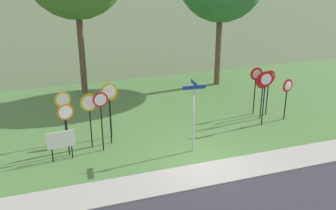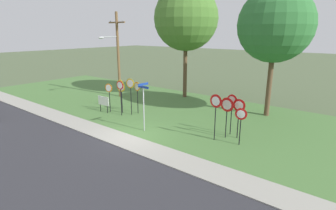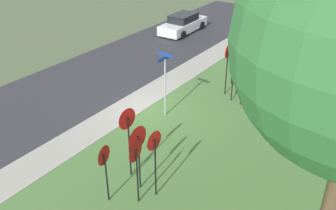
{
  "view_description": "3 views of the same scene",
  "coord_description": "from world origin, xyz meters",
  "px_view_note": "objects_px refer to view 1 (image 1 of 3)",
  "views": [
    {
      "loc": [
        -5.73,
        -12.35,
        7.67
      ],
      "look_at": [
        -0.45,
        2.99,
        1.47
      ],
      "focal_mm": 41.55,
      "sensor_mm": 36.0,
      "label": 1
    },
    {
      "loc": [
        10.98,
        -10.34,
        6.07
      ],
      "look_at": [
        -0.14,
        3.66,
        1.14
      ],
      "focal_mm": 28.36,
      "sensor_mm": 36.0,
      "label": 2
    },
    {
      "loc": [
        12.08,
        9.61,
        8.63
      ],
      "look_at": [
        1.5,
        2.29,
        1.62
      ],
      "focal_mm": 39.38,
      "sensor_mm": 36.0,
      "label": 3
    }
  ],
  "objects_px": {
    "yield_sign_near_right": "(269,82)",
    "stop_sign_far_center": "(109,100)",
    "stop_sign_center_tall": "(101,110)",
    "yield_sign_far_left": "(287,90)",
    "stop_sign_far_left": "(90,109)",
    "stop_sign_near_left": "(110,101)",
    "stop_sign_far_right": "(66,119)",
    "yield_sign_center": "(263,84)",
    "stop_sign_near_right": "(63,107)",
    "yield_sign_far_right": "(256,80)",
    "notice_board": "(61,141)",
    "street_name_post": "(194,111)",
    "yield_sign_near_left": "(265,85)"
  },
  "relations": [
    {
      "from": "yield_sign_far_left",
      "to": "yield_sign_near_left",
      "type": "bearing_deg",
      "value": 178.97
    },
    {
      "from": "stop_sign_near_right",
      "to": "yield_sign_near_left",
      "type": "xyz_separation_m",
      "value": [
        9.13,
        -1.09,
        0.33
      ]
    },
    {
      "from": "stop_sign_near_left",
      "to": "stop_sign_far_right",
      "type": "height_order",
      "value": "stop_sign_near_left"
    },
    {
      "from": "stop_sign_far_right",
      "to": "stop_sign_near_left",
      "type": "bearing_deg",
      "value": 18.04
    },
    {
      "from": "stop_sign_far_left",
      "to": "stop_sign_far_center",
      "type": "bearing_deg",
      "value": 1.67
    },
    {
      "from": "stop_sign_center_tall",
      "to": "yield_sign_far_right",
      "type": "bearing_deg",
      "value": 5.45
    },
    {
      "from": "street_name_post",
      "to": "notice_board",
      "type": "relative_size",
      "value": 2.44
    },
    {
      "from": "stop_sign_far_center",
      "to": "stop_sign_far_right",
      "type": "distance_m",
      "value": 1.96
    },
    {
      "from": "yield_sign_far_right",
      "to": "stop_sign_near_left",
      "type": "bearing_deg",
      "value": -172.71
    },
    {
      "from": "stop_sign_near_left",
      "to": "notice_board",
      "type": "relative_size",
      "value": 1.95
    },
    {
      "from": "stop_sign_near_left",
      "to": "notice_board",
      "type": "distance_m",
      "value": 2.84
    },
    {
      "from": "stop_sign_near_right",
      "to": "yield_sign_far_right",
      "type": "distance_m",
      "value": 9.47
    },
    {
      "from": "stop_sign_far_left",
      "to": "stop_sign_near_left",
      "type": "bearing_deg",
      "value": 27.94
    },
    {
      "from": "stop_sign_far_center",
      "to": "notice_board",
      "type": "height_order",
      "value": "stop_sign_far_center"
    },
    {
      "from": "yield_sign_near_left",
      "to": "street_name_post",
      "type": "xyz_separation_m",
      "value": [
        -4.21,
        -1.4,
        -0.22
      ]
    },
    {
      "from": "stop_sign_far_right",
      "to": "yield_sign_far_left",
      "type": "bearing_deg",
      "value": -8.76
    },
    {
      "from": "stop_sign_far_right",
      "to": "yield_sign_near_right",
      "type": "distance_m",
      "value": 10.12
    },
    {
      "from": "notice_board",
      "to": "yield_sign_far_left",
      "type": "bearing_deg",
      "value": -1.26
    },
    {
      "from": "stop_sign_far_left",
      "to": "stop_sign_center_tall",
      "type": "height_order",
      "value": "stop_sign_center_tall"
    },
    {
      "from": "yield_sign_near_right",
      "to": "yield_sign_far_left",
      "type": "xyz_separation_m",
      "value": [
        0.51,
        -0.85,
        -0.21
      ]
    },
    {
      "from": "yield_sign_far_left",
      "to": "yield_sign_center",
      "type": "bearing_deg",
      "value": 145.83
    },
    {
      "from": "stop_sign_far_right",
      "to": "yield_sign_near_right",
      "type": "height_order",
      "value": "yield_sign_near_right"
    },
    {
      "from": "stop_sign_near_left",
      "to": "notice_board",
      "type": "height_order",
      "value": "stop_sign_near_left"
    },
    {
      "from": "yield_sign_near_right",
      "to": "notice_board",
      "type": "distance_m",
      "value": 10.49
    },
    {
      "from": "yield_sign_center",
      "to": "street_name_post",
      "type": "relative_size",
      "value": 0.8
    },
    {
      "from": "street_name_post",
      "to": "stop_sign_near_right",
      "type": "bearing_deg",
      "value": 157.83
    },
    {
      "from": "stop_sign_center_tall",
      "to": "yield_sign_near_right",
      "type": "bearing_deg",
      "value": 2.9
    },
    {
      "from": "stop_sign_near_right",
      "to": "stop_sign_center_tall",
      "type": "height_order",
      "value": "stop_sign_center_tall"
    },
    {
      "from": "stop_sign_far_center",
      "to": "yield_sign_center",
      "type": "height_order",
      "value": "stop_sign_far_center"
    },
    {
      "from": "yield_sign_near_left",
      "to": "yield_sign_center",
      "type": "height_order",
      "value": "yield_sign_near_left"
    },
    {
      "from": "yield_sign_near_right",
      "to": "yield_sign_center",
      "type": "xyz_separation_m",
      "value": [
        -0.57,
        -0.38,
        0.06
      ]
    },
    {
      "from": "yield_sign_far_left",
      "to": "stop_sign_near_left",
      "type": "bearing_deg",
      "value": 164.65
    },
    {
      "from": "stop_sign_far_left",
      "to": "notice_board",
      "type": "xyz_separation_m",
      "value": [
        -1.28,
        -0.72,
        -0.93
      ]
    },
    {
      "from": "yield_sign_near_left",
      "to": "street_name_post",
      "type": "bearing_deg",
      "value": -156.4
    },
    {
      "from": "stop_sign_near_left",
      "to": "street_name_post",
      "type": "height_order",
      "value": "street_name_post"
    },
    {
      "from": "stop_sign_center_tall",
      "to": "notice_board",
      "type": "bearing_deg",
      "value": -175.85
    },
    {
      "from": "stop_sign_far_center",
      "to": "yield_sign_center",
      "type": "relative_size",
      "value": 1.13
    },
    {
      "from": "stop_sign_far_center",
      "to": "stop_sign_center_tall",
      "type": "relative_size",
      "value": 1.06
    },
    {
      "from": "yield_sign_far_left",
      "to": "street_name_post",
      "type": "xyz_separation_m",
      "value": [
        -5.63,
        -1.64,
        0.26
      ]
    },
    {
      "from": "yield_sign_center",
      "to": "notice_board",
      "type": "relative_size",
      "value": 1.95
    },
    {
      "from": "stop_sign_center_tall",
      "to": "yield_sign_far_left",
      "type": "bearing_deg",
      "value": -2.83
    },
    {
      "from": "stop_sign_near_right",
      "to": "stop_sign_far_left",
      "type": "bearing_deg",
      "value": -46.19
    },
    {
      "from": "stop_sign_center_tall",
      "to": "yield_sign_far_left",
      "type": "xyz_separation_m",
      "value": [
        9.16,
        0.39,
        -0.3
      ]
    },
    {
      "from": "stop_sign_far_center",
      "to": "yield_sign_far_left",
      "type": "distance_m",
      "value": 8.72
    },
    {
      "from": "stop_sign_far_left",
      "to": "notice_board",
      "type": "height_order",
      "value": "stop_sign_far_left"
    },
    {
      "from": "stop_sign_far_left",
      "to": "yield_sign_near_left",
      "type": "xyz_separation_m",
      "value": [
        8.14,
        -0.29,
        0.27
      ]
    },
    {
      "from": "notice_board",
      "to": "stop_sign_near_right",
      "type": "bearing_deg",
      "value": 74.12
    },
    {
      "from": "stop_sign_far_left",
      "to": "yield_sign_near_right",
      "type": "xyz_separation_m",
      "value": [
        9.06,
        0.8,
        -0.01
      ]
    },
    {
      "from": "yield_sign_near_right",
      "to": "stop_sign_far_center",
      "type": "bearing_deg",
      "value": 177.9
    },
    {
      "from": "stop_sign_center_tall",
      "to": "yield_sign_center",
      "type": "bearing_deg",
      "value": 0.84
    }
  ]
}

